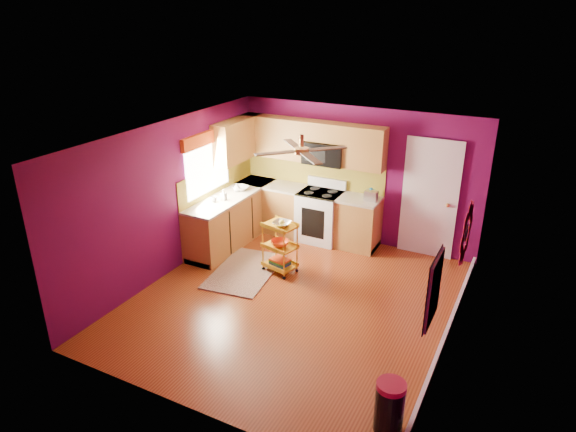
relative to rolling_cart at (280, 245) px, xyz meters
The scene contains 18 objects.
ground 1.07m from the rolling_cart, 49.26° to the right, with size 5.00×5.00×0.00m, color maroon.
room_envelope 1.50m from the rolling_cart, 48.05° to the right, with size 4.54×5.04×2.52m.
lower_cabinets 1.32m from the rolling_cart, 123.51° to the left, with size 2.81×2.31×0.94m.
electric_range 1.45m from the rolling_cart, 87.26° to the left, with size 0.76×0.66×1.13m.
upper_cabinetry 2.05m from the rolling_cart, 113.20° to the left, with size 2.80×2.30×1.26m.
left_window 2.06m from the rolling_cart, 168.31° to the left, with size 0.08×1.35×1.08m.
panel_door 2.69m from the rolling_cart, 41.58° to the left, with size 0.95×0.11×2.15m.
right_wall_art 3.19m from the rolling_cart, 20.39° to the right, with size 0.04×2.74×1.04m.
ceiling_fan 1.98m from the rolling_cart, 39.97° to the right, with size 1.01×1.01×0.26m.
shag_rug 0.76m from the rolling_cart, 150.70° to the right, with size 0.93×1.52×0.02m, color #331711.
rolling_cart is the anchor object (origin of this frame).
trash_can 3.62m from the rolling_cart, 43.74° to the right, with size 0.35×0.36×0.60m.
teal_kettle 1.92m from the rolling_cart, 57.67° to the left, with size 0.18×0.18×0.21m.
toaster 1.87m from the rolling_cart, 55.16° to the left, with size 0.22×0.15×0.18m, color beige.
soap_bottle_a 1.44m from the rolling_cart, 166.23° to the left, with size 0.09×0.09×0.20m, color #EA3F72.
soap_bottle_b 1.63m from the rolling_cart, 149.05° to the left, with size 0.12×0.12×0.16m, color white.
counter_dish 1.65m from the rolling_cart, 145.53° to the left, with size 0.29×0.29×0.07m, color white.
counter_cup 1.49m from the rolling_cart, behind, with size 0.12×0.12×0.09m, color white.
Camera 1 is at (2.95, -5.93, 4.17)m, focal length 32.00 mm.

